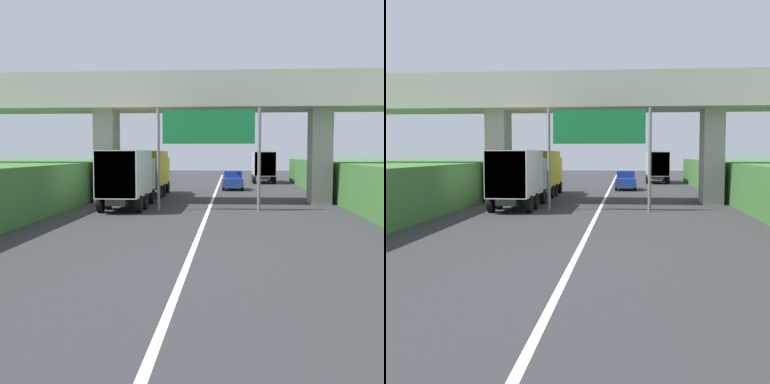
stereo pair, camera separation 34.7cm
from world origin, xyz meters
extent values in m
cube|color=white|center=(0.00, 30.10, 0.00)|extent=(0.20, 100.20, 0.01)
cube|color=#ADA89E|center=(0.00, 37.62, 6.65)|extent=(40.00, 4.80, 1.10)
cube|color=#ADA89E|center=(0.00, 35.40, 7.75)|extent=(40.00, 0.36, 1.10)
cube|color=#ADA89E|center=(0.00, 39.84, 7.75)|extent=(40.00, 0.36, 1.10)
cube|color=#9F9A91|center=(-7.03, 37.62, 3.05)|extent=(1.30, 2.20, 6.10)
cube|color=#9F9A91|center=(7.03, 37.62, 3.05)|extent=(1.30, 2.20, 6.10)
cylinder|color=slate|center=(-2.85, 32.76, 2.90)|extent=(0.18, 0.18, 5.80)
cylinder|color=slate|center=(2.85, 32.76, 2.90)|extent=(0.18, 0.18, 5.80)
cube|color=#167238|center=(0.00, 32.76, 4.75)|extent=(5.20, 0.12, 1.90)
cube|color=white|center=(0.00, 32.74, 4.75)|extent=(4.89, 0.01, 1.67)
cube|color=black|center=(4.87, 61.14, 0.66)|extent=(1.10, 7.30, 0.36)
cube|color=#236B38|center=(4.87, 63.74, 1.89)|extent=(2.10, 2.10, 2.10)
cube|color=#2D3842|center=(4.87, 64.76, 2.19)|extent=(1.89, 0.06, 0.90)
cube|color=#B7B7B2|center=(4.87, 60.09, 2.14)|extent=(2.30, 5.20, 2.60)
cube|color=gray|center=(4.87, 57.51, 2.14)|extent=(2.21, 0.04, 2.50)
cylinder|color=black|center=(3.90, 63.74, 0.48)|extent=(0.30, 0.96, 0.96)
cylinder|color=black|center=(5.84, 63.74, 0.48)|extent=(0.30, 0.96, 0.96)
cylinder|color=black|center=(3.80, 58.66, 0.48)|extent=(0.30, 0.96, 0.96)
cylinder|color=black|center=(5.94, 58.66, 0.48)|extent=(0.30, 0.96, 0.96)
cylinder|color=black|center=(3.80, 60.35, 0.48)|extent=(0.30, 0.96, 0.96)
cylinder|color=black|center=(5.94, 60.35, 0.48)|extent=(0.30, 0.96, 0.96)
cube|color=black|center=(-4.93, 42.93, 0.66)|extent=(1.10, 7.30, 0.36)
cube|color=gold|center=(-4.93, 45.53, 1.89)|extent=(2.10, 2.10, 2.10)
cube|color=#2D3842|center=(-4.93, 46.55, 2.19)|extent=(1.89, 0.06, 0.90)
cube|color=gold|center=(-4.93, 41.88, 2.14)|extent=(2.30, 5.20, 2.60)
cube|color=#A88D16|center=(-4.93, 39.30, 2.14)|extent=(2.21, 0.04, 2.50)
cylinder|color=black|center=(-5.90, 45.53, 0.48)|extent=(0.30, 0.96, 0.96)
cylinder|color=black|center=(-3.96, 45.53, 0.48)|extent=(0.30, 0.96, 0.96)
cylinder|color=black|center=(-6.00, 40.45, 0.48)|extent=(0.30, 0.96, 0.96)
cylinder|color=black|center=(-3.86, 40.45, 0.48)|extent=(0.30, 0.96, 0.96)
cylinder|color=black|center=(-6.00, 42.14, 0.48)|extent=(0.30, 0.96, 0.96)
cylinder|color=black|center=(-3.86, 42.14, 0.48)|extent=(0.30, 0.96, 0.96)
cube|color=black|center=(-4.81, 33.94, 0.66)|extent=(1.10, 7.30, 0.36)
cube|color=#B2B5B7|center=(-4.81, 36.54, 1.89)|extent=(2.10, 2.10, 2.10)
cube|color=#2D3842|center=(-4.81, 37.56, 2.19)|extent=(1.89, 0.06, 0.90)
cube|color=silver|center=(-4.81, 32.89, 2.14)|extent=(2.30, 5.20, 2.60)
cube|color=#A8A8A4|center=(-4.81, 30.31, 2.14)|extent=(2.21, 0.04, 2.50)
cylinder|color=black|center=(-5.78, 36.54, 0.48)|extent=(0.30, 0.96, 0.96)
cylinder|color=black|center=(-3.84, 36.54, 0.48)|extent=(0.30, 0.96, 0.96)
cylinder|color=black|center=(-5.88, 31.46, 0.48)|extent=(0.30, 0.96, 0.96)
cylinder|color=black|center=(-3.74, 31.46, 0.48)|extent=(0.30, 0.96, 0.96)
cylinder|color=black|center=(-5.88, 33.15, 0.48)|extent=(0.30, 0.96, 0.96)
cylinder|color=black|center=(-3.74, 33.15, 0.48)|extent=(0.30, 0.96, 0.96)
cube|color=#233D9E|center=(1.46, 49.61, 0.70)|extent=(1.76, 4.10, 0.76)
cube|color=#233D9E|center=(1.46, 49.46, 1.40)|extent=(1.56, 1.90, 0.64)
cube|color=#2D3842|center=(1.46, 48.54, 1.40)|extent=(1.44, 0.06, 0.54)
cylinder|color=black|center=(0.64, 50.88, 0.32)|extent=(0.22, 0.64, 0.64)
cylinder|color=black|center=(2.28, 50.88, 0.32)|extent=(0.22, 0.64, 0.64)
cylinder|color=black|center=(0.64, 48.34, 0.32)|extent=(0.22, 0.64, 0.64)
cylinder|color=black|center=(2.28, 48.34, 0.32)|extent=(0.22, 0.64, 0.64)
camera|label=1|loc=(1.27, 4.25, 3.27)|focal=47.22mm
camera|label=2|loc=(1.61, 4.28, 3.27)|focal=47.22mm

